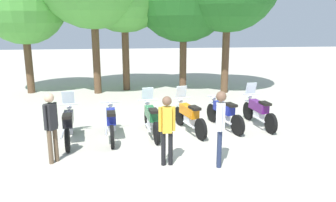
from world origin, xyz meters
TOP-DOWN VIEW (x-y plane):
  - ground_plane at (0.00, 0.00)m, footprint 80.00×80.00m
  - motorcycle_0 at (-3.02, -0.32)m, footprint 0.62×2.19m
  - motorcycle_1 at (-1.81, -0.24)m, footprint 0.62×2.19m
  - motorcycle_2 at (-0.61, -0.10)m, footprint 0.62×2.19m
  - motorcycle_3 at (0.59, 0.02)m, footprint 0.73×2.16m
  - motorcycle_4 at (1.80, 0.22)m, footprint 0.74×2.16m
  - motorcycle_5 at (3.01, 0.27)m, footprint 0.62×2.19m
  - person_0 at (-3.17, -1.81)m, footprint 0.32×0.37m
  - person_1 at (0.75, -2.61)m, footprint 0.30×0.41m
  - person_2 at (-0.46, -2.37)m, footprint 0.40×0.23m
  - tree_0 at (-5.94, 7.19)m, footprint 4.07×4.07m

SIDE VIEW (x-z plane):
  - ground_plane at x=0.00m, z-range 0.00..0.00m
  - motorcycle_1 at x=-1.81m, z-range 0.01..1.00m
  - motorcycle_4 at x=1.80m, z-range 0.01..1.00m
  - motorcycle_0 at x=-3.02m, z-range -0.17..1.20m
  - motorcycle_2 at x=-0.61m, z-range -0.17..1.20m
  - motorcycle_3 at x=0.59m, z-range -0.17..1.20m
  - motorcycle_5 at x=3.01m, z-range -0.17..1.20m
  - person_2 at x=-0.46m, z-range 0.14..1.83m
  - person_0 at x=-3.17m, z-range 0.15..1.89m
  - person_1 at x=0.75m, z-range 0.17..1.99m
  - tree_0 at x=-5.94m, z-range 1.18..7.64m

